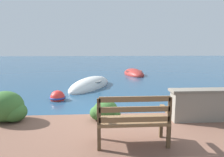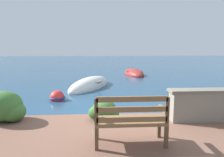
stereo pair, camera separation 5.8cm
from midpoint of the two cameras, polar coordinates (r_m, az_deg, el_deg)
ground_plane at (r=5.39m, az=0.36°, el=-12.21°), size 80.00×80.00×0.00m
park_bench at (r=3.59m, az=5.52°, el=-11.39°), size 1.27×0.48×0.93m
stone_wall at (r=5.40m, az=27.80°, el=-6.53°), size 2.35×0.39×0.75m
hedge_clump_far_left at (r=5.37m, az=-28.57°, el=-7.47°), size 1.05×0.76×0.72m
hedge_clump_left at (r=4.80m, az=-2.29°, el=-9.40°), size 0.73×0.53×0.50m
hedge_clump_centre at (r=5.63m, az=28.19°, el=-7.58°), size 0.78×0.56×0.53m
rowboat_nearest at (r=9.78m, az=-6.32°, el=-2.15°), size 2.51×3.51×0.90m
rowboat_mid at (r=14.28m, az=6.13°, el=1.32°), size 1.55×2.87×0.76m
mooring_buoy at (r=7.71m, az=-15.48°, el=-5.29°), size 0.59×0.59×0.54m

